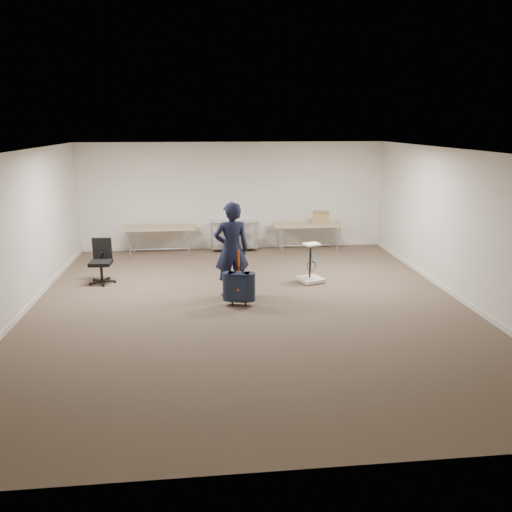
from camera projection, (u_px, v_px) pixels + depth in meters
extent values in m
plane|color=#4E3F2F|center=(249.00, 306.00, 9.16)|extent=(9.00, 9.00, 0.00)
plane|color=silver|center=(233.00, 196.00, 13.13)|extent=(8.00, 0.00, 8.00)
plane|color=silver|center=(296.00, 337.00, 4.48)|extent=(8.00, 0.00, 8.00)
plane|color=silver|center=(13.00, 237.00, 8.39)|extent=(0.00, 9.00, 9.00)
plane|color=silver|center=(464.00, 227.00, 9.21)|extent=(0.00, 9.00, 9.00)
plane|color=silver|center=(249.00, 151.00, 8.44)|extent=(8.00, 8.00, 0.00)
cube|color=silver|center=(234.00, 246.00, 13.46)|extent=(8.00, 0.02, 0.10)
cube|color=silver|center=(23.00, 312.00, 8.74)|extent=(0.02, 9.00, 0.10)
cube|color=silver|center=(456.00, 296.00, 9.56)|extent=(0.02, 9.00, 0.10)
cube|color=#987B5D|center=(160.00, 228.00, 12.58)|extent=(1.80, 0.75, 0.03)
cylinder|color=#96989E|center=(161.00, 249.00, 12.72)|extent=(1.50, 0.02, 0.02)
cylinder|color=#96989E|center=(129.00, 245.00, 12.31)|extent=(0.13, 0.04, 0.69)
cylinder|color=#96989E|center=(190.00, 244.00, 12.46)|extent=(0.13, 0.04, 0.69)
cylinder|color=#96989E|center=(132.00, 240.00, 12.88)|extent=(0.13, 0.04, 0.69)
cylinder|color=#96989E|center=(190.00, 238.00, 13.04)|extent=(0.13, 0.04, 0.69)
cube|color=#987B5D|center=(308.00, 224.00, 12.97)|extent=(1.80, 0.75, 0.03)
cylinder|color=#96989E|center=(307.00, 245.00, 13.11)|extent=(1.50, 0.02, 0.02)
cylinder|color=#96989E|center=(281.00, 241.00, 12.70)|extent=(0.13, 0.04, 0.69)
cylinder|color=#96989E|center=(338.00, 240.00, 12.85)|extent=(0.13, 0.04, 0.69)
cylinder|color=#96989E|center=(277.00, 236.00, 13.27)|extent=(0.13, 0.04, 0.69)
cylinder|color=#96989E|center=(332.00, 235.00, 13.43)|extent=(0.13, 0.04, 0.69)
cylinder|color=silver|center=(212.00, 238.00, 12.82)|extent=(0.02, 0.02, 0.80)
cylinder|color=silver|center=(258.00, 237.00, 12.94)|extent=(0.02, 0.02, 0.80)
cylinder|color=silver|center=(211.00, 234.00, 13.25)|extent=(0.02, 0.02, 0.80)
cylinder|color=silver|center=(256.00, 233.00, 13.37)|extent=(0.02, 0.02, 0.80)
cube|color=silver|center=(235.00, 247.00, 13.17)|extent=(1.20, 0.45, 0.02)
cube|color=silver|center=(234.00, 234.00, 13.08)|extent=(1.20, 0.45, 0.02)
cube|color=silver|center=(234.00, 222.00, 13.00)|extent=(1.20, 0.45, 0.01)
imported|color=black|center=(232.00, 250.00, 9.51)|extent=(0.73, 0.53, 1.85)
cube|color=black|center=(239.00, 287.00, 9.13)|extent=(0.42, 0.29, 0.53)
cube|color=black|center=(239.00, 301.00, 9.22)|extent=(0.37, 0.22, 0.03)
cylinder|color=black|center=(233.00, 303.00, 9.22)|extent=(0.04, 0.07, 0.07)
cylinder|color=black|center=(246.00, 304.00, 9.20)|extent=(0.04, 0.07, 0.07)
torus|color=black|center=(239.00, 271.00, 9.05)|extent=(0.17, 0.06, 0.17)
cube|color=#FB510D|center=(239.00, 261.00, 9.02)|extent=(0.04, 0.01, 0.41)
cylinder|color=black|center=(102.00, 281.00, 10.49)|extent=(0.56, 0.56, 0.08)
cylinder|color=black|center=(102.00, 272.00, 10.44)|extent=(0.06, 0.06, 0.38)
cube|color=black|center=(101.00, 263.00, 10.39)|extent=(0.45, 0.45, 0.08)
cube|color=black|center=(102.00, 248.00, 10.52)|extent=(0.40, 0.07, 0.45)
cube|color=beige|center=(311.00, 279.00, 10.57)|extent=(0.58, 0.58, 0.07)
cylinder|color=black|center=(304.00, 284.00, 10.38)|extent=(0.05, 0.05, 0.04)
cylinder|color=black|center=(311.00, 261.00, 10.51)|extent=(0.05, 0.05, 0.73)
cube|color=beige|center=(312.00, 244.00, 10.37)|extent=(0.39, 0.37, 0.04)
torus|color=blue|center=(314.00, 258.00, 10.38)|extent=(0.25, 0.17, 0.22)
cube|color=olive|center=(321.00, 218.00, 12.89)|extent=(0.49, 0.42, 0.32)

